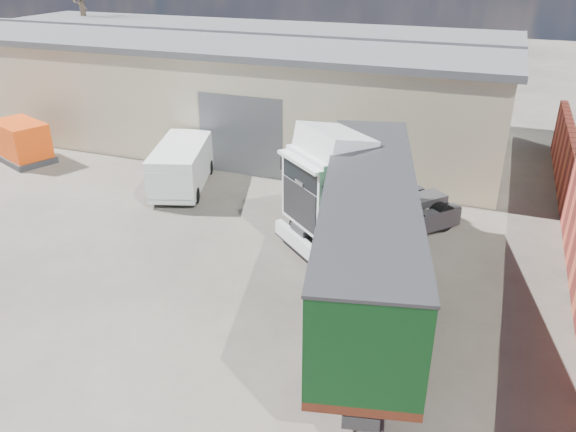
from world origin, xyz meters
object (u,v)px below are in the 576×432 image
(panel_van, at_px, (181,167))
(tractor_unit, at_px, (348,194))
(box_trailer, at_px, (367,228))
(orange_skip, at_px, (22,144))

(panel_van, bearing_deg, tractor_unit, -32.82)
(tractor_unit, bearing_deg, box_trailer, -26.04)
(tractor_unit, xyz_separation_m, orange_skip, (-16.82, 2.48, -0.96))
(orange_skip, bearing_deg, panel_van, 18.94)
(tractor_unit, relative_size, panel_van, 1.25)
(box_trailer, relative_size, panel_van, 2.32)
(tractor_unit, height_order, box_trailer, tractor_unit)
(tractor_unit, distance_m, panel_van, 8.10)
(box_trailer, relative_size, orange_skip, 3.30)
(tractor_unit, distance_m, box_trailer, 3.64)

